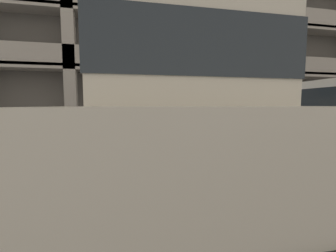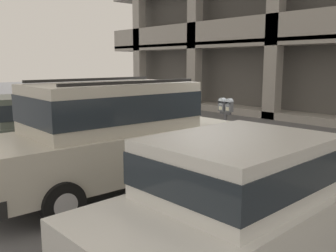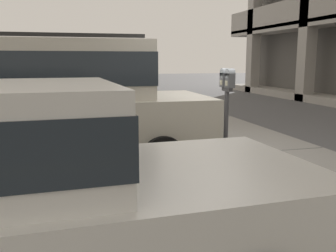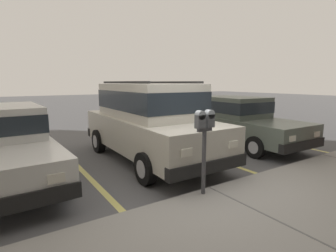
# 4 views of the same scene
# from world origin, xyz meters

# --- Properties ---
(ground_plane) EXTENTS (80.00, 80.00, 0.10)m
(ground_plane) POSITION_xyz_m (0.00, 0.00, -0.05)
(ground_plane) COLOR #565659
(sidewalk) EXTENTS (40.00, 2.20, 0.12)m
(sidewalk) POSITION_xyz_m (0.00, 1.30, 0.06)
(sidewalk) COLOR gray
(sidewalk) RESTS_ON ground_plane
(parking_stall_lines) EXTENTS (12.93, 4.80, 0.01)m
(parking_stall_lines) POSITION_xyz_m (1.60, -1.40, 0.00)
(parking_stall_lines) COLOR #DBD16B
(parking_stall_lines) RESTS_ON ground_plane
(silver_suv) EXTENTS (2.05, 4.80, 2.03)m
(silver_suv) POSITION_xyz_m (-0.15, -2.29, 1.09)
(silver_suv) COLOR beige
(silver_suv) RESTS_ON ground_plane
(red_sedan) EXTENTS (1.95, 4.54, 1.54)m
(red_sedan) POSITION_xyz_m (-3.44, -2.27, 0.82)
(red_sedan) COLOR #5B665B
(red_sedan) RESTS_ON ground_plane
(dark_hatchback) EXTENTS (1.95, 4.54, 1.54)m
(dark_hatchback) POSITION_xyz_m (3.10, -2.56, 0.82)
(dark_hatchback) COLOR silver
(dark_hatchback) RESTS_ON ground_plane
(parking_meter_near) EXTENTS (0.35, 0.12, 1.44)m
(parking_meter_near) POSITION_xyz_m (0.27, 0.35, 1.20)
(parking_meter_near) COLOR #47474C
(parking_meter_near) RESTS_ON sidewalk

